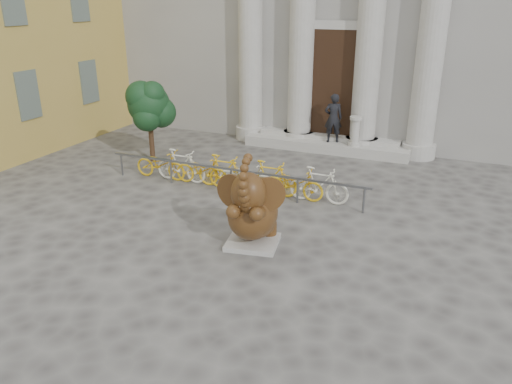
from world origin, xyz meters
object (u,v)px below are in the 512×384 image
at_px(bike_rack, 234,173).
at_px(tree, 149,106).
at_px(pedestrian, 333,118).
at_px(elephant_statue, 252,212).

relative_size(bike_rack, tree, 2.92).
bearing_deg(tree, pedestrian, 33.04).
distance_m(elephant_statue, tree, 7.21).
distance_m(elephant_statue, pedestrian, 7.90).
height_order(bike_rack, pedestrian, pedestrian).
bearing_deg(elephant_statue, pedestrian, 81.76).
xyz_separation_m(elephant_statue, tree, (-5.60, 4.41, 1.08)).
bearing_deg(pedestrian, elephant_statue, 70.49).
distance_m(bike_rack, tree, 4.22).
height_order(elephant_statue, bike_rack, elephant_statue).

